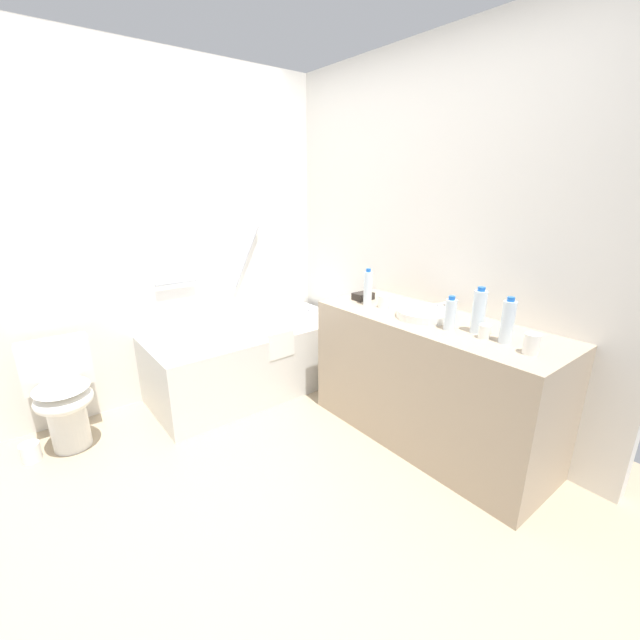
% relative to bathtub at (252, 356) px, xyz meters
% --- Properties ---
extents(ground_plane, '(4.01, 4.01, 0.00)m').
position_rel_bathtub_xyz_m(ground_plane, '(-0.65, -0.89, -0.29)').
color(ground_plane, tan).
extents(wall_back_tiled, '(3.41, 0.10, 2.50)m').
position_rel_bathtub_xyz_m(wall_back_tiled, '(-0.65, 0.41, 0.96)').
color(wall_back_tiled, white).
rests_on(wall_back_tiled, ground_plane).
extents(wall_right_mirror, '(0.10, 2.92, 2.50)m').
position_rel_bathtub_xyz_m(wall_right_mirror, '(0.90, -0.89, 0.96)').
color(wall_right_mirror, white).
rests_on(wall_right_mirror, ground_plane).
extents(bathtub, '(1.58, 0.73, 1.29)m').
position_rel_bathtub_xyz_m(bathtub, '(0.00, 0.00, 0.00)').
color(bathtub, silver).
rests_on(bathtub, ground_plane).
extents(toilet, '(0.40, 0.49, 0.69)m').
position_rel_bathtub_xyz_m(toilet, '(-1.31, 0.07, 0.07)').
color(toilet, white).
rests_on(toilet, ground_plane).
extents(vanity_counter, '(0.59, 1.56, 0.83)m').
position_rel_bathtub_xyz_m(vanity_counter, '(0.55, -1.32, 0.12)').
color(vanity_counter, tan).
rests_on(vanity_counter, ground_plane).
extents(sink_basin, '(0.34, 0.34, 0.05)m').
position_rel_bathtub_xyz_m(sink_basin, '(0.54, -1.25, 0.56)').
color(sink_basin, white).
rests_on(sink_basin, vanity_counter).
extents(sink_faucet, '(0.10, 0.15, 0.07)m').
position_rel_bathtub_xyz_m(sink_faucet, '(0.75, -1.25, 0.57)').
color(sink_faucet, silver).
rests_on(sink_faucet, vanity_counter).
extents(water_bottle_0, '(0.06, 0.06, 0.20)m').
position_rel_bathtub_xyz_m(water_bottle_0, '(0.47, -1.48, 0.63)').
color(water_bottle_0, silver).
rests_on(water_bottle_0, vanity_counter).
extents(water_bottle_1, '(0.07, 0.07, 0.26)m').
position_rel_bathtub_xyz_m(water_bottle_1, '(0.55, -1.61, 0.66)').
color(water_bottle_1, silver).
rests_on(water_bottle_1, vanity_counter).
extents(water_bottle_2, '(0.07, 0.07, 0.24)m').
position_rel_bathtub_xyz_m(water_bottle_2, '(0.52, -1.78, 0.65)').
color(water_bottle_2, silver).
rests_on(water_bottle_2, vanity_counter).
extents(water_bottle_3, '(0.06, 0.06, 0.25)m').
position_rel_bathtub_xyz_m(water_bottle_3, '(0.47, -0.83, 0.66)').
color(water_bottle_3, silver).
rests_on(water_bottle_3, vanity_counter).
extents(drinking_glass_0, '(0.07, 0.07, 0.08)m').
position_rel_bathtub_xyz_m(drinking_glass_0, '(0.51, -0.94, 0.58)').
color(drinking_glass_0, white).
rests_on(drinking_glass_0, vanity_counter).
extents(drinking_glass_1, '(0.06, 0.06, 0.08)m').
position_rel_bathtub_xyz_m(drinking_glass_1, '(0.49, -1.68, 0.58)').
color(drinking_glass_1, white).
rests_on(drinking_glass_1, vanity_counter).
extents(drinking_glass_2, '(0.08, 0.08, 0.10)m').
position_rel_bathtub_xyz_m(drinking_glass_2, '(0.47, -1.94, 0.59)').
color(drinking_glass_2, white).
rests_on(drinking_glass_2, vanity_counter).
extents(amenity_basket, '(0.14, 0.10, 0.05)m').
position_rel_bathtub_xyz_m(amenity_basket, '(0.54, -0.71, 0.56)').
color(amenity_basket, '#2D2823').
rests_on(amenity_basket, vanity_counter).
extents(toilet_paper_roll, '(0.11, 0.11, 0.11)m').
position_rel_bathtub_xyz_m(toilet_paper_roll, '(-1.54, 0.03, -0.23)').
color(toilet_paper_roll, white).
rests_on(toilet_paper_roll, ground_plane).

